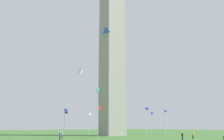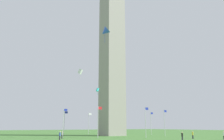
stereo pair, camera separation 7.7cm
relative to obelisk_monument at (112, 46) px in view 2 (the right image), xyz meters
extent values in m
plane|color=#3D6B2D|center=(0.00, 0.00, -28.57)|extent=(260.00, 260.00, 0.00)
cube|color=gray|center=(0.00, 0.00, -3.43)|extent=(6.28, 6.28, 50.28)
cylinder|color=silver|center=(15.64, 0.00, -24.79)|extent=(0.14, 0.14, 7.55)
cube|color=#1E2D99|center=(16.19, 0.00, -21.46)|extent=(1.00, 0.03, 0.64)
cylinder|color=silver|center=(11.06, 11.06, -24.79)|extent=(0.14, 0.14, 7.55)
cube|color=#1E2D99|center=(11.61, 11.06, -21.46)|extent=(1.00, 0.03, 0.64)
cylinder|color=silver|center=(0.00, 15.64, -24.79)|extent=(0.14, 0.14, 7.55)
cube|color=white|center=(0.55, 15.64, -21.46)|extent=(1.00, 0.03, 0.64)
cylinder|color=silver|center=(-11.06, 11.06, -24.79)|extent=(0.14, 0.14, 7.55)
cube|color=#1E2D99|center=(-10.51, 11.06, -21.46)|extent=(1.00, 0.03, 0.64)
cylinder|color=silver|center=(-15.64, 0.00, -24.79)|extent=(0.14, 0.14, 7.55)
cube|color=#1E2D99|center=(-15.09, 0.00, -21.46)|extent=(1.00, 0.03, 0.64)
cylinder|color=silver|center=(-11.06, -11.06, -24.79)|extent=(0.14, 0.14, 7.55)
cube|color=red|center=(-10.51, -11.06, -21.46)|extent=(1.00, 0.03, 0.64)
cylinder|color=silver|center=(0.00, -15.64, -24.79)|extent=(0.14, 0.14, 7.55)
cube|color=#1E2D99|center=(0.55, -15.64, -21.46)|extent=(1.00, 0.03, 0.64)
cylinder|color=silver|center=(11.06, -11.06, -24.79)|extent=(0.14, 0.14, 7.55)
cube|color=#1E2D99|center=(11.61, -11.06, -21.46)|extent=(1.00, 0.03, 0.64)
cylinder|color=#2D2D38|center=(-21.68, -14.14, -28.17)|extent=(0.29, 0.29, 0.80)
cylinder|color=#3851B2|center=(-21.68, -14.14, -27.42)|extent=(0.32, 0.32, 0.70)
sphere|color=beige|center=(-21.68, -14.14, -26.95)|extent=(0.24, 0.24, 0.24)
cylinder|color=#2D2D38|center=(-3.05, -29.87, -28.17)|extent=(0.29, 0.29, 0.80)
cylinder|color=black|center=(-3.05, -29.87, -27.44)|extent=(0.32, 0.32, 0.66)
sphere|color=beige|center=(-3.05, -29.87, -26.98)|extent=(0.24, 0.24, 0.24)
cylinder|color=#2D2D38|center=(5.52, -25.34, -28.17)|extent=(0.29, 0.29, 0.80)
cylinder|color=yellow|center=(5.52, -25.34, -27.43)|extent=(0.32, 0.32, 0.67)
sphere|color=beige|center=(5.52, -25.34, -26.98)|extent=(0.24, 0.24, 0.24)
cylinder|color=#2D2D38|center=(-19.11, -8.66, -28.17)|extent=(0.29, 0.29, 0.80)
cylinder|color=gray|center=(-19.11, -8.66, -27.49)|extent=(0.32, 0.32, 0.56)
sphere|color=tan|center=(-19.11, -8.66, -27.09)|extent=(0.24, 0.24, 0.24)
cylinder|color=#2D2D38|center=(8.09, -31.28, -28.17)|extent=(0.29, 0.29, 0.80)
cylinder|color=white|center=(8.09, -31.28, -27.43)|extent=(0.32, 0.32, 0.68)
sphere|color=tan|center=(8.09, -31.28, -26.97)|extent=(0.24, 0.24, 0.24)
cone|color=blue|center=(-20.27, -29.59, -10.04)|extent=(2.25, 2.27, 1.84)
cylinder|color=#233C9D|center=(-20.27, -29.59, -11.13)|extent=(0.04, 0.04, 1.65)
cube|color=#33C6D1|center=(-13.29, -14.66, -17.61)|extent=(0.76, 0.50, 0.85)
cylinder|color=teal|center=(-13.29, -14.66, -18.27)|extent=(0.04, 0.04, 1.00)
cube|color=white|center=(-14.13, -6.62, -11.78)|extent=(1.35, 1.43, 1.51)
cylinder|color=#A7A7A7|center=(-14.13, -6.62, -12.95)|extent=(0.04, 0.04, 1.76)
camera|label=1|loc=(-39.67, -62.23, -25.84)|focal=37.98mm
camera|label=2|loc=(-39.61, -62.28, -25.84)|focal=37.98mm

